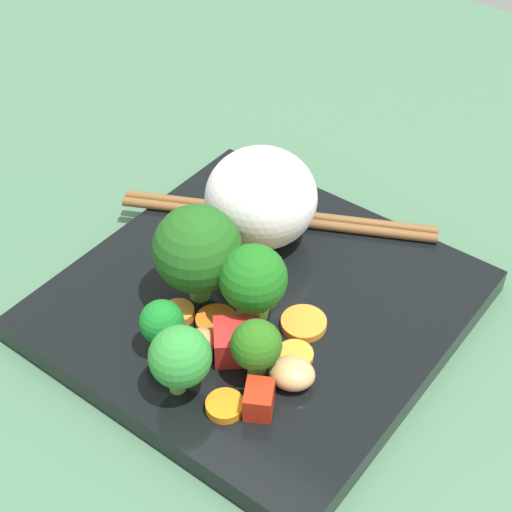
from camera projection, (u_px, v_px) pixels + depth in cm
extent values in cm
cube|color=#446D4F|center=(258.00, 323.00, 56.18)|extent=(110.00, 110.00, 2.00)
cube|color=black|center=(258.00, 305.00, 54.92)|extent=(25.43, 25.43, 1.74)
ellipsoid|color=white|center=(261.00, 198.00, 56.59)|extent=(10.78, 10.80, 7.14)
cylinder|color=#6BA74D|center=(258.00, 367.00, 48.63)|extent=(1.21, 1.43, 1.82)
sphere|color=#2A6618|center=(256.00, 345.00, 47.49)|extent=(3.15, 3.15, 3.15)
cylinder|color=#6EA449|center=(177.00, 381.00, 47.83)|extent=(1.56, 1.56, 1.76)
sphere|color=green|center=(180.00, 357.00, 46.34)|extent=(3.76, 3.76, 3.76)
cylinder|color=#629543|center=(252.00, 313.00, 51.60)|extent=(2.65, 2.90, 2.58)
sphere|color=#1D6B1C|center=(253.00, 278.00, 49.94)|extent=(4.39, 4.39, 4.39)
cylinder|color=#74A753|center=(164.00, 344.00, 50.15)|extent=(1.72, 1.68, 1.58)
sphere|color=#177926|center=(162.00, 322.00, 49.25)|extent=(2.82, 2.82, 2.82)
cylinder|color=#77B256|center=(200.00, 282.00, 53.48)|extent=(2.01, 2.01, 2.58)
sphere|color=#1F5A1B|center=(197.00, 249.00, 51.31)|extent=(5.86, 5.86, 5.86)
cylinder|color=orange|center=(304.00, 323.00, 52.09)|extent=(4.24, 4.24, 0.53)
cylinder|color=orange|center=(264.00, 295.00, 53.99)|extent=(3.20, 3.20, 0.54)
cylinder|color=orange|center=(178.00, 313.00, 52.70)|extent=(3.02, 3.02, 0.65)
cylinder|color=orange|center=(216.00, 322.00, 52.09)|extent=(3.84, 3.84, 0.67)
cylinder|color=orange|center=(225.00, 406.00, 47.12)|extent=(3.06, 3.06, 0.59)
cylinder|color=orange|center=(295.00, 355.00, 50.16)|extent=(3.31, 3.31, 0.41)
cube|color=red|center=(237.00, 341.00, 49.90)|extent=(3.97, 3.99, 2.06)
cube|color=red|center=(259.00, 399.00, 46.74)|extent=(2.65, 2.47, 1.77)
ellipsoid|color=tan|center=(197.00, 341.00, 50.33)|extent=(3.02, 2.78, 1.43)
ellipsoid|color=tan|center=(292.00, 373.00, 48.23)|extent=(3.23, 3.51, 1.70)
cylinder|color=brown|center=(278.00, 213.00, 60.42)|extent=(11.02, 21.83, 0.73)
cylinder|color=brown|center=(276.00, 219.00, 59.82)|extent=(11.02, 21.83, 0.73)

